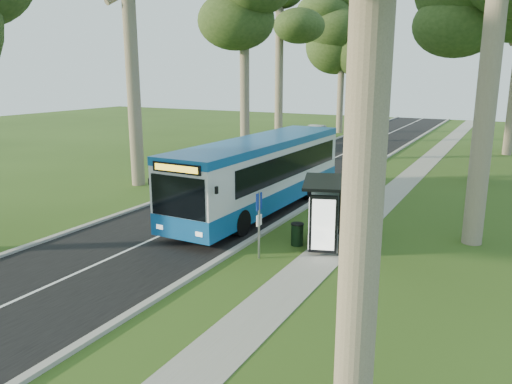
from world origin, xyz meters
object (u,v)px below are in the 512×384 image
at_px(bus_stop_sign, 259,217).
at_px(litter_bin, 297,234).
at_px(bus, 261,174).
at_px(bus_shelter, 325,203).
at_px(car_white, 298,139).
at_px(car_silver, 315,132).

bearing_deg(bus_stop_sign, litter_bin, 76.01).
bearing_deg(litter_bin, bus, 132.31).
distance_m(bus, bus_stop_sign, 6.37).
xyz_separation_m(bus_stop_sign, litter_bin, (0.64, 1.87, -1.06)).
xyz_separation_m(bus_shelter, car_white, (-10.54, 22.26, -0.87)).
height_order(bus_stop_sign, car_silver, bus_stop_sign).
bearing_deg(car_white, bus_shelter, -84.40).
bearing_deg(litter_bin, car_silver, 109.99).
bearing_deg(bus_shelter, bus_stop_sign, -146.34).
distance_m(bus_shelter, litter_bin, 1.63).
relative_size(bus_stop_sign, car_white, 0.48).
relative_size(bus, car_silver, 3.15).
bearing_deg(litter_bin, bus_stop_sign, -108.87).
height_order(bus, bus_shelter, bus).
bearing_deg(car_silver, litter_bin, -70.00).
xyz_separation_m(litter_bin, car_silver, (-10.64, 29.26, 0.23)).
height_order(bus_shelter, car_silver, bus_shelter).
bearing_deg(car_silver, car_white, -81.06).
bearing_deg(bus_stop_sign, bus_shelter, 57.19).
distance_m(litter_bin, car_white, 24.42).
relative_size(bus_stop_sign, litter_bin, 2.79).
bearing_deg(car_silver, bus_stop_sign, -72.18).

